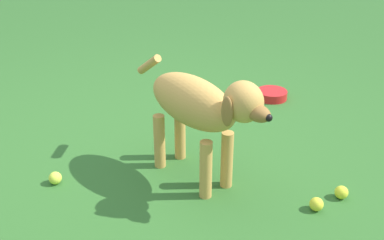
{
  "coord_description": "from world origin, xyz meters",
  "views": [
    {
      "loc": [
        2.25,
        -0.1,
        1.37
      ],
      "look_at": [
        0.19,
        0.22,
        0.33
      ],
      "focal_mm": 43.71,
      "sensor_mm": 36.0,
      "label": 1
    }
  ],
  "objects_px": {
    "tennis_ball_2": "(316,204)",
    "tennis_ball_3": "(55,178)",
    "water_bowl": "(272,95)",
    "tennis_ball_0": "(179,95)",
    "dog": "(199,107)",
    "tennis_ball_1": "(341,192)"
  },
  "relations": [
    {
      "from": "tennis_ball_2",
      "to": "tennis_ball_3",
      "type": "bearing_deg",
      "value": -108.7
    },
    {
      "from": "water_bowl",
      "to": "tennis_ball_0",
      "type": "bearing_deg",
      "value": -97.58
    },
    {
      "from": "dog",
      "to": "tennis_ball_1",
      "type": "height_order",
      "value": "dog"
    },
    {
      "from": "dog",
      "to": "water_bowl",
      "type": "bearing_deg",
      "value": 112.09
    },
    {
      "from": "tennis_ball_0",
      "to": "tennis_ball_1",
      "type": "bearing_deg",
      "value": 25.66
    },
    {
      "from": "tennis_ball_1",
      "to": "tennis_ball_2",
      "type": "distance_m",
      "value": 0.17
    },
    {
      "from": "tennis_ball_1",
      "to": "water_bowl",
      "type": "xyz_separation_m",
      "value": [
        -1.22,
        0.04,
        -0.0
      ]
    },
    {
      "from": "tennis_ball_2",
      "to": "tennis_ball_3",
      "type": "height_order",
      "value": "same"
    },
    {
      "from": "tennis_ball_0",
      "to": "tennis_ball_2",
      "type": "height_order",
      "value": "same"
    },
    {
      "from": "tennis_ball_1",
      "to": "tennis_ball_2",
      "type": "height_order",
      "value": "same"
    },
    {
      "from": "water_bowl",
      "to": "dog",
      "type": "bearing_deg",
      "value": -36.19
    },
    {
      "from": "tennis_ball_1",
      "to": "water_bowl",
      "type": "bearing_deg",
      "value": 178.35
    },
    {
      "from": "dog",
      "to": "tennis_ball_3",
      "type": "bearing_deg",
      "value": -127.93
    },
    {
      "from": "dog",
      "to": "tennis_ball_2",
      "type": "bearing_deg",
      "value": 24.3
    },
    {
      "from": "dog",
      "to": "tennis_ball_3",
      "type": "height_order",
      "value": "dog"
    },
    {
      "from": "tennis_ball_0",
      "to": "tennis_ball_1",
      "type": "relative_size",
      "value": 1.0
    },
    {
      "from": "dog",
      "to": "tennis_ball_1",
      "type": "distance_m",
      "value": 0.81
    },
    {
      "from": "dog",
      "to": "tennis_ball_0",
      "type": "xyz_separation_m",
      "value": [
        -1.04,
        0.03,
        -0.39
      ]
    },
    {
      "from": "tennis_ball_0",
      "to": "water_bowl",
      "type": "xyz_separation_m",
      "value": [
        0.09,
        0.66,
        -0.0
      ]
    },
    {
      "from": "dog",
      "to": "water_bowl",
      "type": "height_order",
      "value": "dog"
    },
    {
      "from": "tennis_ball_3",
      "to": "water_bowl",
      "type": "distance_m",
      "value": 1.68
    },
    {
      "from": "tennis_ball_2",
      "to": "tennis_ball_3",
      "type": "relative_size",
      "value": 1.0
    }
  ]
}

